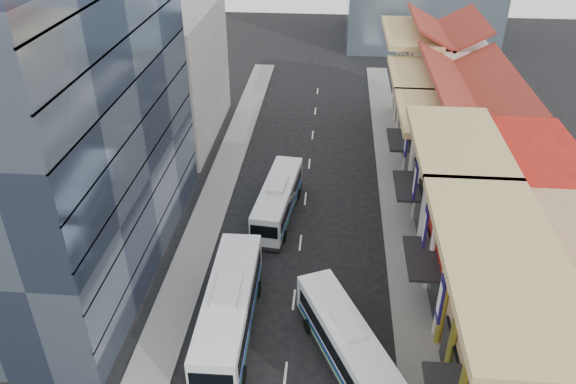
# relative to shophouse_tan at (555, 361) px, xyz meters

# --- Properties ---
(sidewalk_right) EXTENTS (3.00, 90.00, 0.15)m
(sidewalk_right) POSITION_rel_shophouse_tan_xyz_m (-5.50, 17.00, -5.92)
(sidewalk_right) COLOR slate
(sidewalk_right) RESTS_ON ground
(sidewalk_left) EXTENTS (3.00, 90.00, 0.15)m
(sidewalk_left) POSITION_rel_shophouse_tan_xyz_m (-22.50, 17.00, -5.92)
(sidewalk_left) COLOR slate
(sidewalk_left) RESTS_ON ground
(shophouse_tan) EXTENTS (8.00, 14.00, 12.00)m
(shophouse_tan) POSITION_rel_shophouse_tan_xyz_m (0.00, 0.00, 0.00)
(shophouse_tan) COLOR tan
(shophouse_tan) RESTS_ON ground
(shophouse_red) EXTENTS (8.00, 10.00, 12.00)m
(shophouse_red) POSITION_rel_shophouse_tan_xyz_m (0.00, 12.00, 0.00)
(shophouse_red) COLOR #B01D13
(shophouse_red) RESTS_ON ground
(shophouse_cream_near) EXTENTS (8.00, 9.00, 10.00)m
(shophouse_cream_near) POSITION_rel_shophouse_tan_xyz_m (0.00, 21.50, -1.00)
(shophouse_cream_near) COLOR beige
(shophouse_cream_near) RESTS_ON ground
(shophouse_cream_mid) EXTENTS (8.00, 9.00, 10.00)m
(shophouse_cream_mid) POSITION_rel_shophouse_tan_xyz_m (0.00, 30.50, -1.00)
(shophouse_cream_mid) COLOR beige
(shophouse_cream_mid) RESTS_ON ground
(shophouse_cream_far) EXTENTS (8.00, 12.00, 11.00)m
(shophouse_cream_far) POSITION_rel_shophouse_tan_xyz_m (0.00, 41.00, -0.50)
(shophouse_cream_far) COLOR beige
(shophouse_cream_far) RESTS_ON ground
(office_tower) EXTENTS (12.00, 26.00, 30.00)m
(office_tower) POSITION_rel_shophouse_tan_xyz_m (-31.00, 14.00, 9.00)
(office_tower) COLOR #43506A
(office_tower) RESTS_ON ground
(office_block_far) EXTENTS (10.00, 18.00, 14.00)m
(office_block_far) POSITION_rel_shophouse_tan_xyz_m (-30.00, 37.00, 1.00)
(office_block_far) COLOR gray
(office_block_far) RESTS_ON ground
(bus_left_near) EXTENTS (3.14, 12.71, 4.06)m
(bus_left_near) POSITION_rel_shophouse_tan_xyz_m (-18.04, 6.46, -3.97)
(bus_left_near) COLOR white
(bus_left_near) RESTS_ON ground
(bus_left_far) EXTENTS (3.72, 11.28, 3.55)m
(bus_left_far) POSITION_rel_shophouse_tan_xyz_m (-16.26, 20.83, -4.22)
(bus_left_far) COLOR silver
(bus_left_far) RESTS_ON ground
(bus_right) EXTENTS (6.91, 10.95, 3.49)m
(bus_right) POSITION_rel_shophouse_tan_xyz_m (-10.31, 4.47, -4.25)
(bus_right) COLOR white
(bus_right) RESTS_ON ground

